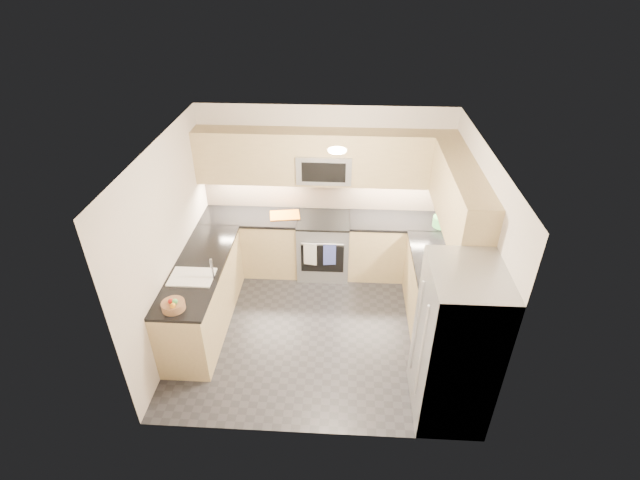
% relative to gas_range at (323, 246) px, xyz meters
% --- Properties ---
extents(floor, '(3.60, 3.20, 0.00)m').
position_rel_gas_range_xyz_m(floor, '(0.00, -1.28, -0.46)').
color(floor, '#25262B').
rests_on(floor, ground).
extents(ceiling, '(3.60, 3.20, 0.02)m').
position_rel_gas_range_xyz_m(ceiling, '(0.00, -1.28, 2.04)').
color(ceiling, beige).
rests_on(ceiling, wall_back).
extents(wall_back, '(3.60, 0.02, 2.50)m').
position_rel_gas_range_xyz_m(wall_back, '(0.00, 0.32, 0.79)').
color(wall_back, beige).
rests_on(wall_back, floor).
extents(wall_front, '(3.60, 0.02, 2.50)m').
position_rel_gas_range_xyz_m(wall_front, '(0.00, -2.88, 0.79)').
color(wall_front, beige).
rests_on(wall_front, floor).
extents(wall_left, '(0.02, 3.20, 2.50)m').
position_rel_gas_range_xyz_m(wall_left, '(-1.80, -1.28, 0.79)').
color(wall_left, beige).
rests_on(wall_left, floor).
extents(wall_right, '(0.02, 3.20, 2.50)m').
position_rel_gas_range_xyz_m(wall_right, '(1.80, -1.28, 0.79)').
color(wall_right, beige).
rests_on(wall_right, floor).
extents(base_cab_back_left, '(1.42, 0.60, 0.90)m').
position_rel_gas_range_xyz_m(base_cab_back_left, '(-1.09, 0.02, -0.01)').
color(base_cab_back_left, tan).
rests_on(base_cab_back_left, floor).
extents(base_cab_back_right, '(1.42, 0.60, 0.90)m').
position_rel_gas_range_xyz_m(base_cab_back_right, '(1.09, 0.02, -0.01)').
color(base_cab_back_right, tan).
rests_on(base_cab_back_right, floor).
extents(base_cab_right, '(0.60, 1.70, 0.90)m').
position_rel_gas_range_xyz_m(base_cab_right, '(1.50, -1.12, -0.01)').
color(base_cab_right, tan).
rests_on(base_cab_right, floor).
extents(base_cab_peninsula, '(0.60, 2.00, 0.90)m').
position_rel_gas_range_xyz_m(base_cab_peninsula, '(-1.50, -1.28, -0.01)').
color(base_cab_peninsula, tan).
rests_on(base_cab_peninsula, floor).
extents(countertop_back_left, '(1.42, 0.63, 0.04)m').
position_rel_gas_range_xyz_m(countertop_back_left, '(-1.09, 0.02, 0.47)').
color(countertop_back_left, black).
rests_on(countertop_back_left, base_cab_back_left).
extents(countertop_back_right, '(1.42, 0.63, 0.04)m').
position_rel_gas_range_xyz_m(countertop_back_right, '(1.09, 0.02, 0.47)').
color(countertop_back_right, black).
rests_on(countertop_back_right, base_cab_back_right).
extents(countertop_right, '(0.63, 1.70, 0.04)m').
position_rel_gas_range_xyz_m(countertop_right, '(1.50, -1.12, 0.47)').
color(countertop_right, black).
rests_on(countertop_right, base_cab_right).
extents(countertop_peninsula, '(0.63, 2.00, 0.04)m').
position_rel_gas_range_xyz_m(countertop_peninsula, '(-1.50, -1.28, 0.47)').
color(countertop_peninsula, black).
rests_on(countertop_peninsula, base_cab_peninsula).
extents(upper_cab_back, '(3.60, 0.35, 0.75)m').
position_rel_gas_range_xyz_m(upper_cab_back, '(0.00, 0.15, 1.37)').
color(upper_cab_back, tan).
rests_on(upper_cab_back, wall_back).
extents(upper_cab_right, '(0.35, 1.95, 0.75)m').
position_rel_gas_range_xyz_m(upper_cab_right, '(1.62, -1.00, 1.37)').
color(upper_cab_right, tan).
rests_on(upper_cab_right, wall_right).
extents(backsplash_back, '(3.60, 0.01, 0.51)m').
position_rel_gas_range_xyz_m(backsplash_back, '(0.00, 0.32, 0.74)').
color(backsplash_back, tan).
rests_on(backsplash_back, wall_back).
extents(backsplash_right, '(0.01, 2.30, 0.51)m').
position_rel_gas_range_xyz_m(backsplash_right, '(1.80, -0.82, 0.74)').
color(backsplash_right, tan).
rests_on(backsplash_right, wall_right).
extents(gas_range, '(0.76, 0.65, 0.91)m').
position_rel_gas_range_xyz_m(gas_range, '(0.00, 0.00, 0.00)').
color(gas_range, gray).
rests_on(gas_range, floor).
extents(range_cooktop, '(0.76, 0.65, 0.03)m').
position_rel_gas_range_xyz_m(range_cooktop, '(0.00, 0.00, 0.46)').
color(range_cooktop, black).
rests_on(range_cooktop, gas_range).
extents(oven_door_glass, '(0.62, 0.02, 0.45)m').
position_rel_gas_range_xyz_m(oven_door_glass, '(0.00, -0.33, -0.01)').
color(oven_door_glass, black).
rests_on(oven_door_glass, gas_range).
extents(oven_handle, '(0.60, 0.02, 0.02)m').
position_rel_gas_range_xyz_m(oven_handle, '(0.00, -0.35, 0.26)').
color(oven_handle, '#B2B5BA').
rests_on(oven_handle, gas_range).
extents(microwave, '(0.76, 0.40, 0.40)m').
position_rel_gas_range_xyz_m(microwave, '(0.00, 0.12, 1.24)').
color(microwave, '#999BA1').
rests_on(microwave, upper_cab_back).
extents(microwave_door, '(0.60, 0.01, 0.28)m').
position_rel_gas_range_xyz_m(microwave_door, '(0.00, -0.08, 1.24)').
color(microwave_door, black).
rests_on(microwave_door, microwave).
extents(refrigerator, '(0.70, 0.90, 1.80)m').
position_rel_gas_range_xyz_m(refrigerator, '(1.45, -2.43, 0.45)').
color(refrigerator, '#9EA0A5').
rests_on(refrigerator, floor).
extents(fridge_handle_left, '(0.02, 0.02, 1.20)m').
position_rel_gas_range_xyz_m(fridge_handle_left, '(1.08, -2.61, 0.49)').
color(fridge_handle_left, '#B2B5BA').
rests_on(fridge_handle_left, refrigerator).
extents(fridge_handle_right, '(0.02, 0.02, 1.20)m').
position_rel_gas_range_xyz_m(fridge_handle_right, '(1.08, -2.25, 0.49)').
color(fridge_handle_right, '#B2B5BA').
rests_on(fridge_handle_right, refrigerator).
extents(sink_basin, '(0.52, 0.38, 0.16)m').
position_rel_gas_range_xyz_m(sink_basin, '(-1.50, -1.53, 0.42)').
color(sink_basin, white).
rests_on(sink_basin, base_cab_peninsula).
extents(faucet, '(0.03, 0.03, 0.28)m').
position_rel_gas_range_xyz_m(faucet, '(-1.24, -1.53, 0.62)').
color(faucet, silver).
rests_on(faucet, countertop_peninsula).
extents(utensil_bowl, '(0.31, 0.31, 0.14)m').
position_rel_gas_range_xyz_m(utensil_bowl, '(1.67, -0.12, 0.56)').
color(utensil_bowl, green).
rests_on(utensil_bowl, countertop_back_right).
extents(cutting_board, '(0.47, 0.37, 0.01)m').
position_rel_gas_range_xyz_m(cutting_board, '(-0.58, 0.05, 0.49)').
color(cutting_board, orange).
rests_on(cutting_board, countertop_back_left).
extents(fruit_basket, '(0.30, 0.30, 0.09)m').
position_rel_gas_range_xyz_m(fruit_basket, '(-1.53, -2.09, 0.53)').
color(fruit_basket, '#936644').
rests_on(fruit_basket, countertop_peninsula).
extents(fruit_apple, '(0.06, 0.06, 0.06)m').
position_rel_gas_range_xyz_m(fruit_apple, '(-1.55, -2.10, 0.60)').
color(fruit_apple, red).
rests_on(fruit_apple, fruit_basket).
extents(fruit_pear, '(0.06, 0.06, 0.06)m').
position_rel_gas_range_xyz_m(fruit_pear, '(-1.50, -2.10, 0.60)').
color(fruit_pear, '#4CB354').
rests_on(fruit_pear, fruit_basket).
extents(dish_towel_check, '(0.19, 0.05, 0.36)m').
position_rel_gas_range_xyz_m(dish_towel_check, '(-0.17, -0.37, 0.10)').
color(dish_towel_check, white).
rests_on(dish_towel_check, oven_handle).
extents(dish_towel_blue, '(0.18, 0.04, 0.34)m').
position_rel_gas_range_xyz_m(dish_towel_blue, '(0.11, -0.37, 0.10)').
color(dish_towel_blue, '#374398').
rests_on(dish_towel_blue, oven_handle).
extents(fruit_orange, '(0.06, 0.06, 0.06)m').
position_rel_gas_range_xyz_m(fruit_orange, '(-1.50, -2.17, 0.60)').
color(fruit_orange, orange).
rests_on(fruit_orange, fruit_basket).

